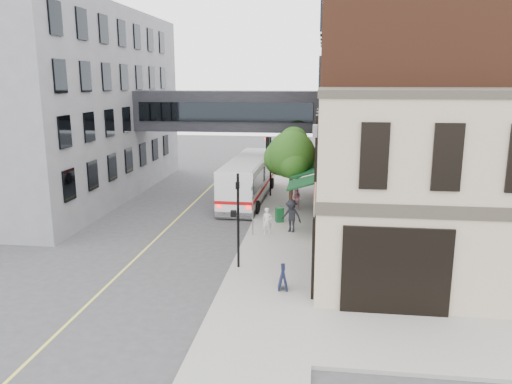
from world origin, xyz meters
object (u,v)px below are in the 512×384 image
(sandwich_board, at_px, (283,277))
(pedestrian_c, at_px, (291,216))
(pedestrian_a, at_px, (267,221))
(pedestrian_b, at_px, (297,199))
(newspaper_box, at_px, (280,215))
(bus, at_px, (249,177))

(sandwich_board, bearing_deg, pedestrian_c, 85.56)
(pedestrian_c, bearing_deg, sandwich_board, -68.34)
(pedestrian_a, relative_size, pedestrian_b, 0.99)
(pedestrian_b, relative_size, newspaper_box, 1.71)
(pedestrian_a, bearing_deg, pedestrian_c, 18.35)
(pedestrian_a, height_order, newspaper_box, pedestrian_a)
(pedestrian_b, distance_m, pedestrian_c, 4.87)
(bus, distance_m, pedestrian_a, 9.17)
(pedestrian_b, distance_m, sandwich_board, 13.11)
(pedestrian_a, relative_size, newspaper_box, 1.69)
(pedestrian_c, bearing_deg, pedestrian_b, 109.77)
(pedestrian_c, relative_size, sandwich_board, 1.83)
(bus, distance_m, newspaper_box, 6.86)
(newspaper_box, relative_size, sandwich_board, 0.88)
(pedestrian_c, height_order, sandwich_board, pedestrian_c)
(bus, xyz_separation_m, newspaper_box, (2.83, -6.14, -1.12))
(pedestrian_a, bearing_deg, newspaper_box, 70.89)
(newspaper_box, xyz_separation_m, sandwich_board, (0.99, -10.23, 0.06))
(newspaper_box, bearing_deg, pedestrian_a, -123.89)
(pedestrian_c, relative_size, newspaper_box, 2.07)
(pedestrian_c, bearing_deg, newspaper_box, 133.62)
(pedestrian_b, bearing_deg, pedestrian_a, -94.77)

